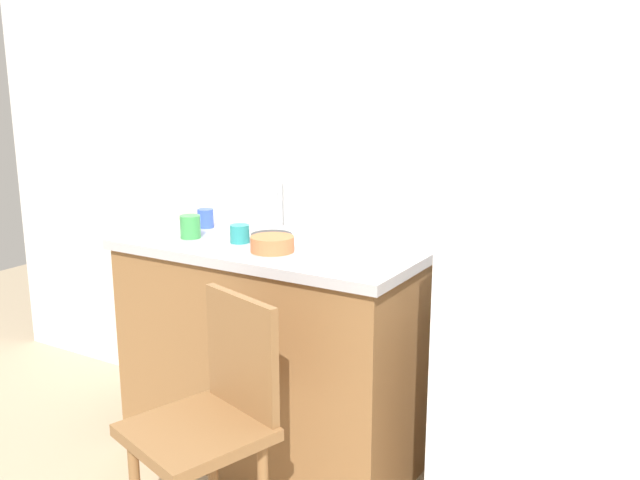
% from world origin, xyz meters
% --- Properties ---
extents(back_wall, '(4.80, 0.10, 2.62)m').
position_xyz_m(back_wall, '(0.00, 1.00, 1.31)').
color(back_wall, silver).
rests_on(back_wall, ground_plane).
extents(cabinet_base, '(1.21, 0.60, 0.89)m').
position_xyz_m(cabinet_base, '(-0.39, 0.65, 0.45)').
color(cabinet_base, olive).
rests_on(cabinet_base, ground_plane).
extents(countertop, '(1.25, 0.64, 0.04)m').
position_xyz_m(countertop, '(-0.39, 0.65, 0.91)').
color(countertop, '#B7B7BC').
rests_on(countertop, cabinet_base).
extents(faucet, '(0.02, 0.02, 0.23)m').
position_xyz_m(faucet, '(-0.53, 0.90, 1.05)').
color(faucet, '#B7B7BC').
rests_on(faucet, countertop).
extents(refrigerator, '(0.55, 0.61, 1.28)m').
position_xyz_m(refrigerator, '(0.69, 0.65, 0.64)').
color(refrigerator, white).
rests_on(refrigerator, ground_plane).
extents(chair, '(0.50, 0.50, 0.89)m').
position_xyz_m(chair, '(-0.20, 0.01, 0.50)').
color(chair, olive).
rests_on(chair, ground_plane).
extents(dish_tray, '(0.28, 0.20, 0.05)m').
position_xyz_m(dish_tray, '(0.00, 0.70, 0.96)').
color(dish_tray, white).
rests_on(dish_tray, countertop).
extents(terracotta_bowl, '(0.17, 0.17, 0.06)m').
position_xyz_m(terracotta_bowl, '(-0.31, 0.53, 0.96)').
color(terracotta_bowl, '#C67042').
rests_on(terracotta_bowl, countertop).
extents(hotplate, '(0.17, 0.17, 0.02)m').
position_xyz_m(hotplate, '(-0.43, 0.70, 0.94)').
color(hotplate, '#2D2D2D').
rests_on(hotplate, countertop).
extents(cup_teal, '(0.08, 0.08, 0.07)m').
position_xyz_m(cup_teal, '(-0.50, 0.58, 0.97)').
color(cup_teal, teal).
rests_on(cup_teal, countertop).
extents(cup_green, '(0.08, 0.08, 0.09)m').
position_xyz_m(cup_green, '(-0.73, 0.54, 0.98)').
color(cup_green, green).
rests_on(cup_green, countertop).
extents(cup_blue, '(0.07, 0.07, 0.08)m').
position_xyz_m(cup_blue, '(-0.81, 0.73, 0.97)').
color(cup_blue, blue).
rests_on(cup_blue, countertop).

